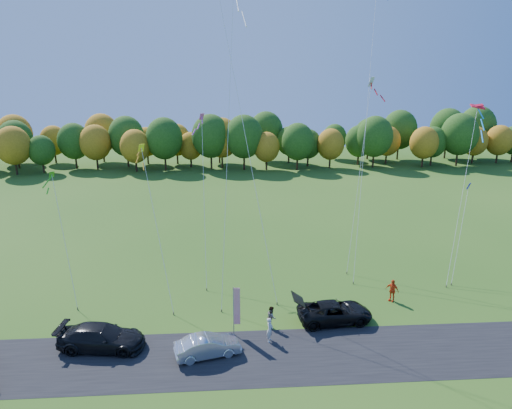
{
  "coord_description": "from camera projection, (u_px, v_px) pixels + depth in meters",
  "views": [
    {
      "loc": [
        -2.3,
        -28.6,
        16.94
      ],
      "look_at": [
        0.0,
        6.0,
        7.0
      ],
      "focal_mm": 32.0,
      "sensor_mm": 36.0,
      "label": 1
    }
  ],
  "objects": [
    {
      "name": "asphalt_strip",
      "position": [
        267.0,
        356.0,
        28.41
      ],
      "size": [
        90.0,
        6.0,
        0.01
      ],
      "primitive_type": "cube",
      "color": "black",
      "rests_on": "ground"
    },
    {
      "name": "kite_diamond_white",
      "position": [
        359.0,
        174.0,
        40.88
      ],
      "size": [
        3.73,
        6.82,
        17.13
      ],
      "color": "#4C3F33",
      "rests_on": "ground"
    },
    {
      "name": "person_tailgate_a",
      "position": [
        270.0,
        330.0,
        29.84
      ],
      "size": [
        0.58,
        0.71,
        1.67
      ],
      "primitive_type": "imported",
      "rotation": [
        0.0,
        0.0,
        1.23
      ],
      "color": "beige",
      "rests_on": "ground"
    },
    {
      "name": "person_east",
      "position": [
        392.0,
        290.0,
        35.14
      ],
      "size": [
        1.05,
        1.04,
        1.78
      ],
      "primitive_type": "imported",
      "rotation": [
        0.0,
        0.0,
        -0.77
      ],
      "color": "#E44015",
      "rests_on": "ground"
    },
    {
      "name": "kite_delta_blue",
      "position": [
        240.0,
        108.0,
        35.46
      ],
      "size": [
        6.59,
        11.15,
        29.9
      ],
      "color": "#4C3F33",
      "rests_on": "ground"
    },
    {
      "name": "ground",
      "position": [
        262.0,
        323.0,
        32.25
      ],
      "size": [
        160.0,
        160.0,
        0.0
      ],
      "primitive_type": "plane",
      "color": "#265015"
    },
    {
      "name": "kite_diamond_blue_low",
      "position": [
        460.0,
        234.0,
        38.85
      ],
      "size": [
        3.06,
        4.36,
        8.08
      ],
      "color": "#4C3F33",
      "rests_on": "ground"
    },
    {
      "name": "kite_parafoil_orange",
      "position": [
        367.0,
        114.0,
        41.13
      ],
      "size": [
        6.2,
        14.06,
        27.3
      ],
      "color": "#4C3F33",
      "rests_on": "ground"
    },
    {
      "name": "kite_parafoil_rainbow",
      "position": [
        463.0,
        191.0,
        39.36
      ],
      "size": [
        6.22,
        7.93,
        14.64
      ],
      "color": "#4C3F33",
      "rests_on": "ground"
    },
    {
      "name": "silver_sedan",
      "position": [
        208.0,
        346.0,
        28.32
      ],
      "size": [
        4.3,
        2.4,
        1.34
      ],
      "primitive_type": "imported",
      "rotation": [
        0.0,
        0.0,
        1.83
      ],
      "color": "silver",
      "rests_on": "ground"
    },
    {
      "name": "kite_delta_red",
      "position": [
        228.0,
        133.0,
        34.9
      ],
      "size": [
        2.57,
        10.13,
        25.19
      ],
      "color": "#4C3F33",
      "rests_on": "ground"
    },
    {
      "name": "kite_diamond_green",
      "position": [
        64.0,
        239.0,
        34.4
      ],
      "size": [
        2.54,
        4.2,
        10.05
      ],
      "color": "#4C3F33",
      "rests_on": "ground"
    },
    {
      "name": "tree_line",
      "position": [
        239.0,
        168.0,
        85.0
      ],
      "size": [
        116.0,
        12.0,
        10.0
      ],
      "primitive_type": null,
      "color": "#1E4711",
      "rests_on": "ground"
    },
    {
      "name": "dark_truck_a",
      "position": [
        101.0,
        337.0,
        29.04
      ],
      "size": [
        5.72,
        2.86,
        1.59
      ],
      "primitive_type": "imported",
      "rotation": [
        0.0,
        0.0,
        1.45
      ],
      "color": "black",
      "rests_on": "ground"
    },
    {
      "name": "kite_diamond_yellow",
      "position": [
        157.0,
        227.0,
        34.25
      ],
      "size": [
        3.05,
        6.0,
        12.07
      ],
      "color": "#4C3F33",
      "rests_on": "ground"
    },
    {
      "name": "kite_diamond_pink",
      "position": [
        204.0,
        195.0,
        38.99
      ],
      "size": [
        0.99,
        8.28,
        13.86
      ],
      "color": "#4C3F33",
      "rests_on": "ground"
    },
    {
      "name": "person_tailgate_b",
      "position": [
        272.0,
        317.0,
        31.49
      ],
      "size": [
        0.61,
        0.78,
        1.57
      ],
      "primitive_type": "imported",
      "rotation": [
        0.0,
        0.0,
        1.59
      ],
      "color": "gray",
      "rests_on": "ground"
    },
    {
      "name": "black_suv",
      "position": [
        335.0,
        312.0,
        32.26
      ],
      "size": [
        5.45,
        2.86,
        1.46
      ],
      "primitive_type": "imported",
      "rotation": [
        0.0,
        0.0,
        1.65
      ],
      "color": "black",
      "rests_on": "ground"
    },
    {
      "name": "feather_flag",
      "position": [
        236.0,
        306.0,
        30.21
      ],
      "size": [
        0.47,
        0.09,
        3.53
      ],
      "color": "#999999",
      "rests_on": "ground"
    }
  ]
}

